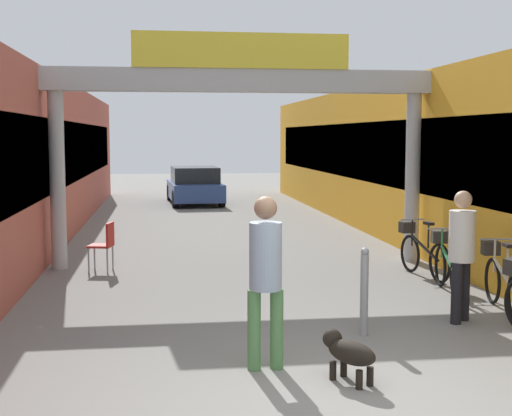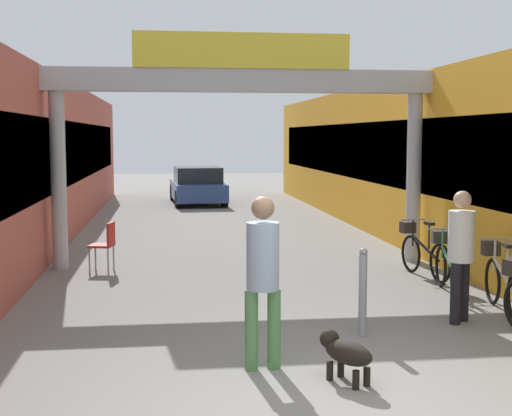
{
  "view_description": "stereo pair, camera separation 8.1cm",
  "coord_description": "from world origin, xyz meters",
  "px_view_note": "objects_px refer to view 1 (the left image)",
  "views": [
    {
      "loc": [
        -1.47,
        -6.27,
        2.44
      ],
      "look_at": [
        0.0,
        4.82,
        1.3
      ],
      "focal_mm": 50.0,
      "sensor_mm": 36.0,
      "label": 1
    },
    {
      "loc": [
        -1.39,
        -6.28,
        2.44
      ],
      "look_at": [
        0.0,
        4.82,
        1.3
      ],
      "focal_mm": 50.0,
      "sensor_mm": 36.0,
      "label": 2
    }
  ],
  "objects_px": {
    "bicycle_black_farthest": "(421,251)",
    "cafe_chair_red_nearer": "(105,242)",
    "pedestrian_companion": "(462,247)",
    "pedestrian_with_dog": "(266,270)",
    "dog_on_leash": "(348,352)",
    "bollard_post_metal": "(364,291)",
    "bicycle_silver_second": "(502,279)",
    "bicycle_green_third": "(447,264)",
    "parked_car_blue": "(195,186)"
  },
  "relations": [
    {
      "from": "bicycle_green_third",
      "to": "cafe_chair_red_nearer",
      "type": "relative_size",
      "value": 1.88
    },
    {
      "from": "bicycle_green_third",
      "to": "cafe_chair_red_nearer",
      "type": "xyz_separation_m",
      "value": [
        -5.43,
        2.41,
        0.1
      ]
    },
    {
      "from": "bicycle_silver_second",
      "to": "bicycle_green_third",
      "type": "relative_size",
      "value": 1.0
    },
    {
      "from": "cafe_chair_red_nearer",
      "to": "bicycle_green_third",
      "type": "bearing_deg",
      "value": -23.91
    },
    {
      "from": "pedestrian_companion",
      "to": "bollard_post_metal",
      "type": "relative_size",
      "value": 1.59
    },
    {
      "from": "pedestrian_companion",
      "to": "bicycle_green_third",
      "type": "distance_m",
      "value": 1.92
    },
    {
      "from": "pedestrian_with_dog",
      "to": "cafe_chair_red_nearer",
      "type": "distance_m",
      "value": 6.1
    },
    {
      "from": "bicycle_black_farthest",
      "to": "bicycle_silver_second",
      "type": "bearing_deg",
      "value": -84.55
    },
    {
      "from": "parked_car_blue",
      "to": "dog_on_leash",
      "type": "bearing_deg",
      "value": -88.06
    },
    {
      "from": "bicycle_silver_second",
      "to": "cafe_chair_red_nearer",
      "type": "height_order",
      "value": "bicycle_silver_second"
    },
    {
      "from": "pedestrian_with_dog",
      "to": "pedestrian_companion",
      "type": "xyz_separation_m",
      "value": [
        2.81,
        1.54,
        -0.06
      ]
    },
    {
      "from": "pedestrian_with_dog",
      "to": "bicycle_black_farthest",
      "type": "distance_m",
      "value": 5.72
    },
    {
      "from": "bicycle_green_third",
      "to": "bicycle_black_farthest",
      "type": "xyz_separation_m",
      "value": [
        0.06,
        1.26,
        0.0
      ]
    },
    {
      "from": "dog_on_leash",
      "to": "cafe_chair_red_nearer",
      "type": "relative_size",
      "value": 0.77
    },
    {
      "from": "bicycle_green_third",
      "to": "parked_car_blue",
      "type": "bearing_deg",
      "value": 102.05
    },
    {
      "from": "bicycle_silver_second",
      "to": "bollard_post_metal",
      "type": "height_order",
      "value": "bollard_post_metal"
    },
    {
      "from": "bicycle_black_farthest",
      "to": "cafe_chair_red_nearer",
      "type": "relative_size",
      "value": 1.89
    },
    {
      "from": "bicycle_silver_second",
      "to": "parked_car_blue",
      "type": "height_order",
      "value": "parked_car_blue"
    },
    {
      "from": "pedestrian_with_dog",
      "to": "bollard_post_metal",
      "type": "distance_m",
      "value": 1.82
    },
    {
      "from": "parked_car_blue",
      "to": "bollard_post_metal",
      "type": "bearing_deg",
      "value": -85.84
    },
    {
      "from": "dog_on_leash",
      "to": "bollard_post_metal",
      "type": "relative_size",
      "value": 0.63
    },
    {
      "from": "cafe_chair_red_nearer",
      "to": "bollard_post_metal",
      "type": "bearing_deg",
      "value": -53.18
    },
    {
      "from": "pedestrian_companion",
      "to": "bicycle_silver_second",
      "type": "xyz_separation_m",
      "value": [
        0.83,
        0.53,
        -0.56
      ]
    },
    {
      "from": "pedestrian_with_dog",
      "to": "parked_car_blue",
      "type": "bearing_deg",
      "value": 89.64
    },
    {
      "from": "pedestrian_with_dog",
      "to": "bicycle_green_third",
      "type": "bearing_deg",
      "value": 44.63
    },
    {
      "from": "bicycle_black_farthest",
      "to": "pedestrian_with_dog",
      "type": "bearing_deg",
      "value": -126.75
    },
    {
      "from": "bicycle_green_third",
      "to": "parked_car_blue",
      "type": "relative_size",
      "value": 0.41
    },
    {
      "from": "bicycle_black_farthest",
      "to": "cafe_chair_red_nearer",
      "type": "height_order",
      "value": "bicycle_black_farthest"
    },
    {
      "from": "bicycle_black_farthest",
      "to": "bollard_post_metal",
      "type": "relative_size",
      "value": 1.54
    },
    {
      "from": "dog_on_leash",
      "to": "bicycle_silver_second",
      "type": "bearing_deg",
      "value": 41.52
    },
    {
      "from": "bicycle_green_third",
      "to": "bicycle_black_farthest",
      "type": "distance_m",
      "value": 1.26
    },
    {
      "from": "bicycle_black_farthest",
      "to": "cafe_chair_red_nearer",
      "type": "xyz_separation_m",
      "value": [
        -5.48,
        1.15,
        0.1
      ]
    },
    {
      "from": "bicycle_silver_second",
      "to": "pedestrian_with_dog",
      "type": "bearing_deg",
      "value": -150.31
    },
    {
      "from": "bicycle_silver_second",
      "to": "cafe_chair_red_nearer",
      "type": "xyz_separation_m",
      "value": [
        -5.72,
        3.63,
        0.1
      ]
    },
    {
      "from": "bicycle_green_third",
      "to": "bollard_post_metal",
      "type": "height_order",
      "value": "bollard_post_metal"
    },
    {
      "from": "bicycle_silver_second",
      "to": "parked_car_blue",
      "type": "xyz_separation_m",
      "value": [
        -3.52,
        16.36,
        0.21
      ]
    },
    {
      "from": "pedestrian_companion",
      "to": "cafe_chair_red_nearer",
      "type": "distance_m",
      "value": 6.44
    },
    {
      "from": "pedestrian_companion",
      "to": "bicycle_black_farthest",
      "type": "bearing_deg",
      "value": 78.8
    },
    {
      "from": "bollard_post_metal",
      "to": "parked_car_blue",
      "type": "distance_m",
      "value": 17.39
    },
    {
      "from": "cafe_chair_red_nearer",
      "to": "pedestrian_companion",
      "type": "bearing_deg",
      "value": -40.44
    },
    {
      "from": "dog_on_leash",
      "to": "parked_car_blue",
      "type": "xyz_separation_m",
      "value": [
        -0.64,
        18.91,
        0.34
      ]
    },
    {
      "from": "dog_on_leash",
      "to": "bicycle_black_farthest",
      "type": "relative_size",
      "value": 0.41
    },
    {
      "from": "bicycle_green_third",
      "to": "bicycle_black_farthest",
      "type": "height_order",
      "value": "same"
    },
    {
      "from": "cafe_chair_red_nearer",
      "to": "bicycle_silver_second",
      "type": "bearing_deg",
      "value": -32.4
    },
    {
      "from": "bicycle_silver_second",
      "to": "bollard_post_metal",
      "type": "distance_m",
      "value": 2.47
    },
    {
      "from": "bollard_post_metal",
      "to": "parked_car_blue",
      "type": "relative_size",
      "value": 0.27
    },
    {
      "from": "pedestrian_companion",
      "to": "bicycle_black_farthest",
      "type": "relative_size",
      "value": 1.03
    },
    {
      "from": "bollard_post_metal",
      "to": "pedestrian_companion",
      "type": "bearing_deg",
      "value": 17.52
    },
    {
      "from": "pedestrian_with_dog",
      "to": "bicycle_black_farthest",
      "type": "xyz_separation_m",
      "value": [
        3.4,
        4.56,
        -0.62
      ]
    },
    {
      "from": "cafe_chair_red_nearer",
      "to": "parked_car_blue",
      "type": "bearing_deg",
      "value": 80.21
    }
  ]
}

